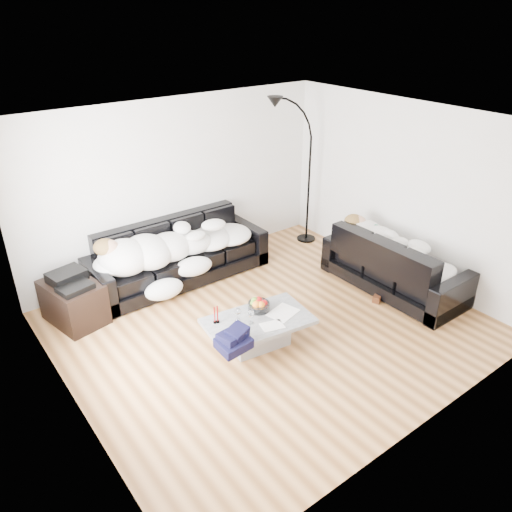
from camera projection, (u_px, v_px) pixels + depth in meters
ground at (270, 326)px, 6.51m from camera, size 5.00×5.00×0.00m
wall_back at (178, 185)px, 7.51m from camera, size 5.00×0.02×2.60m
wall_left at (59, 304)px, 4.57m from camera, size 0.02×4.50×2.60m
wall_right at (405, 192)px, 7.25m from camera, size 0.02×4.50×2.60m
ceiling at (273, 125)px, 5.32m from camera, size 5.00×5.00×0.00m
sofa_back at (179, 252)px, 7.42m from camera, size 2.69×0.93×0.88m
sofa_right at (395, 262)px, 7.18m from camera, size 0.90×2.09×0.85m
sleeper_back at (179, 241)px, 7.29m from camera, size 2.28×0.79×0.46m
sleeper_right at (397, 249)px, 7.08m from camera, size 0.76×1.79×0.44m
teal_cushion at (360, 230)px, 7.47m from camera, size 0.42×0.38×0.20m
coffee_table at (258, 332)px, 6.07m from camera, size 1.36×0.91×0.37m
fruit_bowl at (259, 304)px, 6.13m from camera, size 0.32×0.32×0.16m
wine_glass_a at (238, 315)px, 5.90m from camera, size 0.09×0.09×0.19m
wine_glass_b at (237, 324)px, 5.77m from camera, size 0.08×0.08×0.16m
wine_glass_c at (251, 317)px, 5.87m from camera, size 0.09×0.09×0.18m
candle_left at (215, 315)px, 5.87m from camera, size 0.05×0.05×0.22m
candle_right at (217, 315)px, 5.88m from camera, size 0.05×0.05×0.23m
newspaper_a at (283, 312)px, 6.11m from camera, size 0.42×0.36×0.01m
newspaper_b at (272, 326)px, 5.86m from camera, size 0.31×0.26×0.01m
navy_jacket at (236, 333)px, 5.45m from camera, size 0.46×0.42×0.19m
shoes at (379, 292)px, 7.15m from camera, size 0.52×0.42×0.11m
av_cabinet at (74, 302)px, 6.49m from camera, size 0.71×0.91×0.56m
stereo at (69, 279)px, 6.34m from camera, size 0.50×0.42×0.13m
floor_lamp at (309, 179)px, 8.35m from camera, size 0.83×0.37×2.23m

